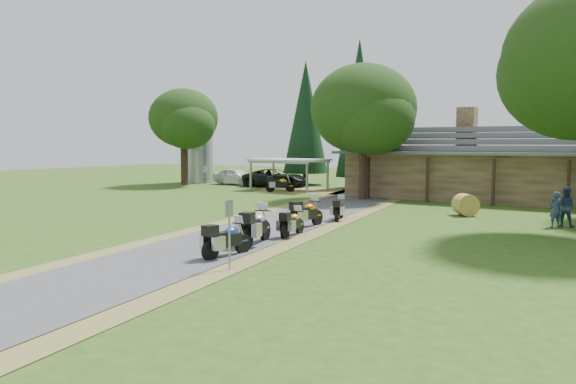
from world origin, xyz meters
The scene contains 21 objects.
ground centered at (0.00, 0.00, 0.00)m, with size 120.00×120.00×0.00m, color #284B15.
driveway centered at (-0.50, 4.00, 0.00)m, with size 46.00×46.00×0.00m, color #434245.
lodge centered at (6.00, 24.00, 2.45)m, with size 21.40×9.40×4.90m, color brown, non-canonical shape.
silo centered at (-21.89, 25.34, 2.96)m, with size 2.92×2.92×5.93m, color gray.
carport centered at (-10.08, 22.54, 1.24)m, with size 5.71×3.81×2.47m, color silver, non-canonical shape.
car_white_sedan centered at (-17.24, 25.04, 0.94)m, with size 5.63×2.38×1.88m, color silver.
car_dark_suv centered at (-12.89, 24.89, 1.15)m, with size 5.99×2.55×2.29m, color black.
motorcycle_row_a centered at (1.79, -0.81, 0.65)m, with size 1.89×0.62×1.29m, color navy, non-canonical shape.
motorcycle_row_b centered at (1.32, 1.57, 0.73)m, with size 2.14×0.70×1.47m, color #B1B4B9, non-canonical shape.
motorcycle_row_c centered at (1.52, 3.80, 0.59)m, with size 1.72×0.56×1.18m, color gold, non-canonical shape.
motorcycle_row_d centered at (0.87, 6.10, 0.70)m, with size 2.04×0.66×1.39m, color #DF6803, non-canonical shape.
motorcycle_row_e centered at (0.95, 9.15, 0.58)m, with size 1.69×0.55×1.16m, color black, non-canonical shape.
motorcycle_carport_a centered at (-9.76, 20.72, 0.67)m, with size 1.96×0.64×1.34m, color #CFD110, non-canonical shape.
person_a centered at (10.17, 11.94, 0.93)m, with size 0.53×0.38×1.87m, color navy.
person_b centered at (10.52, 12.44, 1.05)m, with size 0.60×0.43×2.10m, color navy.
hay_bale centered at (5.76, 14.02, 0.56)m, with size 1.12×1.12×1.02m, color olive.
sign_post centered at (3.03, -2.30, 1.05)m, with size 0.38×0.06×2.09m, color gray, non-canonical shape.
oak_lodge_left centered at (-2.12, 18.81, 4.81)m, with size 6.88×6.88×9.62m, color black, non-canonical shape.
oak_silo centered at (-20.78, 22.27, 4.77)m, with size 6.06×6.06×9.55m, color black, non-canonical shape.
cedar_near centered at (-6.08, 26.87, 6.07)m, with size 3.72×3.72×12.14m, color black.
cedar_far centered at (-11.96, 28.43, 5.50)m, with size 4.00×4.00×11.01m, color black.
Camera 1 is at (12.95, -15.20, 3.73)m, focal length 35.00 mm.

